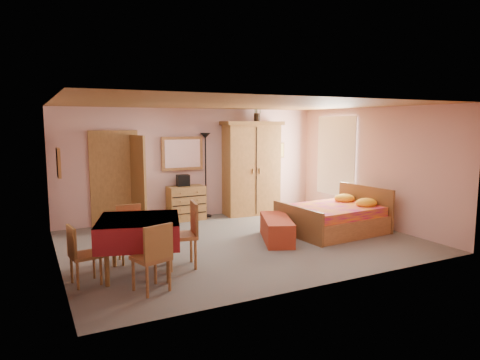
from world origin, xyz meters
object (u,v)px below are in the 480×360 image
stereo (183,180)px  chair_south (151,257)px  dining_table (140,246)px  chair_north (131,234)px  chair_west (85,255)px  chair_east (181,235)px  floor_lamp (206,175)px  wardrobe (251,168)px  bed (333,211)px  wall_mirror (182,153)px  bench (277,229)px  sunflower_vase (257,110)px  chest_of_drawers (186,203)px

stereo → chair_south: size_ratio=0.30×
dining_table → chair_north: bearing=87.9°
chair_west → chair_east: bearing=84.5°
floor_lamp → chair_south: bearing=-121.4°
chair_east → chair_west: bearing=103.6°
chair_south → chair_east: bearing=30.2°
chair_east → wardrobe: bearing=-33.2°
bed → chair_west: bearing=-175.1°
wall_mirror → chair_east: wall_mirror is taller
dining_table → chair_south: bearing=-91.7°
wardrobe → dining_table: (-3.54, -3.07, -0.72)m
bed → bench: bearing=177.4°
stereo → bench: (1.01, -2.51, -0.71)m
floor_lamp → stereo: bearing=-171.7°
stereo → dining_table: 3.69m
floor_lamp → sunflower_vase: 2.06m
wardrobe → chair_north: (-3.51, -2.41, -0.69)m
wardrobe → chair_west: (-4.31, -3.13, -0.72)m
wardrobe → floor_lamp: bearing=174.2°
sunflower_vase → stereo: bearing=178.7°
chair_north → wall_mirror: bearing=-122.4°
chair_south → chair_east: (0.68, 0.74, 0.04)m
wall_mirror → sunflower_vase: bearing=-5.9°
sunflower_vase → bed: (0.45, -2.44, -2.12)m
stereo → bench: 2.80m
chest_of_drawers → chair_west: size_ratio=0.99×
wall_mirror → chair_east: bearing=-109.6°
wardrobe → bench: size_ratio=1.72×
wall_mirror → dining_table: 3.98m
bench → chair_north: (-2.79, -0.00, 0.24)m
sunflower_vase → chair_west: size_ratio=0.65×
bed → chair_west: size_ratio=2.29×
dining_table → chair_south: chair_south is taller
chest_of_drawers → chair_north: 3.07m
floor_lamp → bed: bearing=-55.3°
sunflower_vase → chair_east: bearing=-134.7°
chair_north → bed: bearing=-177.6°
chair_south → floor_lamp: bearing=41.4°
stereo → chair_east: stereo is taller
dining_table → chair_west: 0.78m
wardrobe → chair_west: 5.37m
chest_of_drawers → sunflower_vase: (1.88, 0.01, 2.17)m
stereo → chair_south: bearing=-115.1°
stereo → wardrobe: size_ratio=0.12×
chair_west → floor_lamp: bearing=127.3°
stereo → wardrobe: (1.73, -0.11, 0.21)m
bench → chest_of_drawers: bearing=111.2°
wardrobe → chair_north: size_ratio=2.51×
sunflower_vase → bench: (-0.93, -2.47, -2.35)m
sunflower_vase → chair_south: 5.78m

